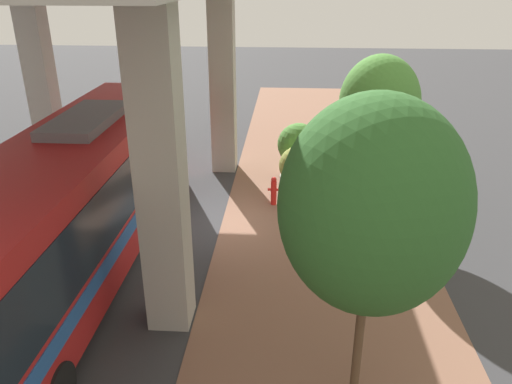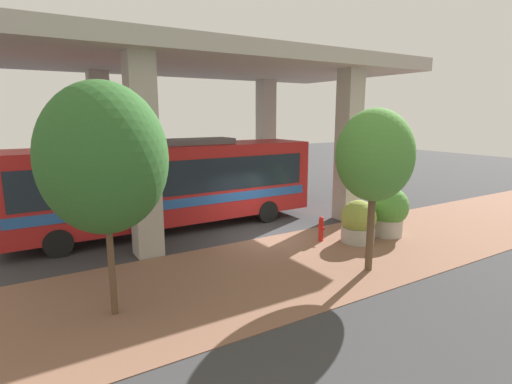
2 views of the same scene
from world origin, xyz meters
TOP-DOWN VIEW (x-y plane):
  - ground_plane at (0.00, 0.00)m, footprint 80.00×80.00m
  - sidewalk_strip at (-3.00, 0.00)m, footprint 6.00×40.00m
  - overpass at (4.00, 0.00)m, footprint 9.40×17.48m
  - bus at (3.18, 2.96)m, footprint 2.81×12.90m
  - fire_hydrant at (-1.56, -1.46)m, footprint 0.40×0.19m
  - planter_front at (-2.39, -4.26)m, footprint 1.61×1.61m
  - planter_middle at (-2.36, -2.63)m, footprint 1.36×1.36m
  - street_tree_near at (-4.63, -0.80)m, footprint 2.35×2.35m
  - street_tree_far at (-3.34, 6.75)m, footprint 2.95×2.95m

SIDE VIEW (x-z plane):
  - ground_plane at x=0.00m, z-range 0.00..0.00m
  - sidewalk_strip at x=-3.00m, z-range 0.00..0.02m
  - fire_hydrant at x=-1.56m, z-range 0.01..1.01m
  - planter_middle at x=-2.36m, z-range -0.04..1.63m
  - planter_front at x=-2.39m, z-range 0.03..2.06m
  - bus at x=3.18m, z-range 0.16..4.02m
  - street_tree_near at x=-4.63m, z-range 1.12..6.22m
  - street_tree_far at x=-3.34m, z-range 1.06..6.73m
  - overpass at x=4.00m, z-range 2.76..10.25m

